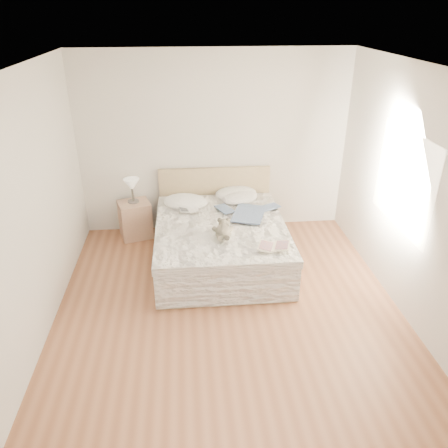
{
  "coord_description": "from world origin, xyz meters",
  "views": [
    {
      "loc": [
        -0.44,
        -4.06,
        3.21
      ],
      "look_at": [
        0.04,
        1.05,
        0.62
      ],
      "focal_mm": 35.0,
      "sensor_mm": 36.0,
      "label": 1
    }
  ],
  "objects_px": {
    "nightstand": "(135,219)",
    "childrens_book": "(274,246)",
    "bed": "(220,240)",
    "photo_book": "(189,210)",
    "teddy_bear": "(223,235)",
    "table_lamp": "(132,186)"
  },
  "relations": [
    {
      "from": "nightstand",
      "to": "childrens_book",
      "type": "bearing_deg",
      "value": -41.79
    },
    {
      "from": "nightstand",
      "to": "childrens_book",
      "type": "relative_size",
      "value": 1.44
    },
    {
      "from": "bed",
      "to": "nightstand",
      "type": "distance_m",
      "value": 1.47
    },
    {
      "from": "bed",
      "to": "childrens_book",
      "type": "height_order",
      "value": "bed"
    },
    {
      "from": "photo_book",
      "to": "teddy_bear",
      "type": "height_order",
      "value": "teddy_bear"
    },
    {
      "from": "nightstand",
      "to": "table_lamp",
      "type": "height_order",
      "value": "table_lamp"
    },
    {
      "from": "bed",
      "to": "photo_book",
      "type": "distance_m",
      "value": 0.62
    },
    {
      "from": "photo_book",
      "to": "table_lamp",
      "type": "bearing_deg",
      "value": 136.65
    },
    {
      "from": "teddy_bear",
      "to": "bed",
      "type": "bearing_deg",
      "value": 91.61
    },
    {
      "from": "table_lamp",
      "to": "teddy_bear",
      "type": "height_order",
      "value": "table_lamp"
    },
    {
      "from": "childrens_book",
      "to": "teddy_bear",
      "type": "distance_m",
      "value": 0.66
    },
    {
      "from": "childrens_book",
      "to": "teddy_bear",
      "type": "relative_size",
      "value": 1.17
    },
    {
      "from": "photo_book",
      "to": "childrens_book",
      "type": "bearing_deg",
      "value": -59.72
    },
    {
      "from": "bed",
      "to": "childrens_book",
      "type": "xyz_separation_m",
      "value": [
        0.58,
        -0.81,
        0.32
      ]
    },
    {
      "from": "table_lamp",
      "to": "childrens_book",
      "type": "distance_m",
      "value": 2.45
    },
    {
      "from": "photo_book",
      "to": "teddy_bear",
      "type": "bearing_deg",
      "value": -74.88
    },
    {
      "from": "table_lamp",
      "to": "photo_book",
      "type": "distance_m",
      "value": 0.99
    },
    {
      "from": "table_lamp",
      "to": "childrens_book",
      "type": "xyz_separation_m",
      "value": [
        1.81,
        -1.64,
        -0.19
      ]
    },
    {
      "from": "bed",
      "to": "nightstand",
      "type": "bearing_deg",
      "value": 146.77
    },
    {
      "from": "nightstand",
      "to": "teddy_bear",
      "type": "bearing_deg",
      "value": -47.11
    },
    {
      "from": "table_lamp",
      "to": "photo_book",
      "type": "bearing_deg",
      "value": -32.25
    },
    {
      "from": "bed",
      "to": "childrens_book",
      "type": "relative_size",
      "value": 5.5
    }
  ]
}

